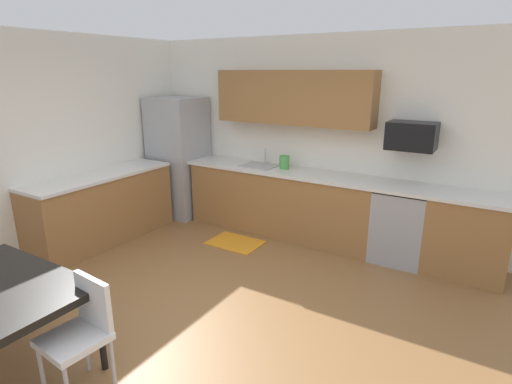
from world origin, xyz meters
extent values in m
plane|color=olive|center=(0.00, 0.00, 0.00)|extent=(12.00, 12.00, 0.00)
cube|color=white|center=(0.00, 2.65, 1.35)|extent=(5.80, 0.10, 2.70)
cube|color=white|center=(-2.65, 0.00, 1.35)|extent=(0.10, 5.80, 2.70)
cube|color=olive|center=(-0.40, 2.30, 0.45)|extent=(2.71, 0.60, 0.90)
cube|color=olive|center=(1.98, 2.30, 0.45)|extent=(0.84, 0.60, 0.90)
cube|color=olive|center=(-2.30, 0.80, 0.45)|extent=(0.60, 2.00, 0.90)
cube|color=silver|center=(0.00, 2.30, 0.92)|extent=(4.80, 0.64, 0.04)
cube|color=silver|center=(-2.30, 0.80, 0.92)|extent=(0.64, 2.00, 0.04)
cube|color=olive|center=(-0.30, 2.43, 1.90)|extent=(2.20, 0.34, 0.70)
cube|color=#9EA0A5|center=(-2.18, 2.22, 0.93)|extent=(0.76, 0.70, 1.85)
cube|color=#999BA0|center=(1.26, 2.30, 0.44)|extent=(0.60, 0.60, 0.88)
cube|color=black|center=(1.26, 2.30, 0.90)|extent=(0.60, 0.60, 0.03)
cube|color=black|center=(1.26, 2.40, 1.52)|extent=(0.54, 0.36, 0.32)
cube|color=#A5A8AD|center=(-0.75, 2.30, 0.88)|extent=(0.48, 0.40, 0.14)
cylinder|color=#B2B5BA|center=(-0.75, 2.48, 1.04)|extent=(0.02, 0.02, 0.24)
cylinder|color=black|center=(-1.51, -0.89, 0.33)|extent=(0.05, 0.05, 0.67)
cylinder|color=black|center=(-0.23, -0.89, 0.33)|extent=(0.05, 0.05, 0.67)
cube|color=white|center=(-0.17, -1.14, 0.45)|extent=(0.43, 0.43, 0.05)
cube|color=white|center=(-0.16, -0.96, 0.65)|extent=(0.38, 0.07, 0.40)
cylinder|color=#B2B2B7|center=(-0.36, -1.30, 0.21)|extent=(0.03, 0.03, 0.42)
cylinder|color=#B2B2B7|center=(-0.33, -0.96, 0.21)|extent=(0.03, 0.03, 0.42)
cylinder|color=#B2B2B7|center=(0.01, -0.99, 0.21)|extent=(0.03, 0.03, 0.42)
cylinder|color=#B2B2B7|center=(-1.36, -0.99, 0.21)|extent=(0.03, 0.03, 0.42)
cube|color=orange|center=(-0.73, 1.65, 0.01)|extent=(0.70, 0.50, 0.01)
cylinder|color=#4CA54C|center=(-0.37, 2.35, 1.02)|extent=(0.14, 0.14, 0.20)
camera|label=1|loc=(2.16, -2.53, 2.23)|focal=28.47mm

